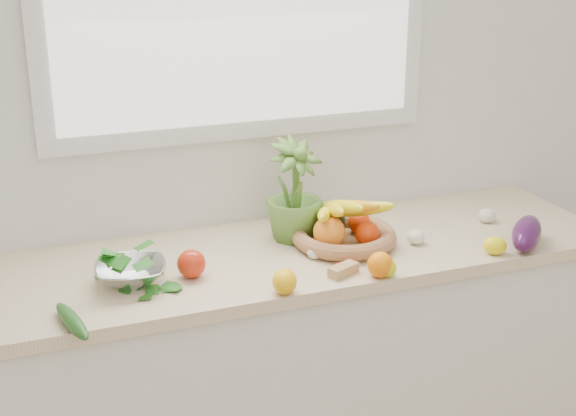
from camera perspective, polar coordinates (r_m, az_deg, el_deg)
name	(u,v)px	position (r m, az deg, el deg)	size (l,w,h in m)	color
back_wall	(239,92)	(2.65, -3.50, 8.21)	(4.50, 0.02, 2.70)	white
counter_cabinet	(272,383)	(2.73, -1.16, -12.31)	(2.20, 0.58, 0.86)	silver
countertop	(271,259)	(2.52, -1.23, -3.63)	(2.24, 0.62, 0.04)	beige
orange_loose	(380,265)	(2.35, 6.57, -4.03)	(0.08, 0.08, 0.08)	orange
lemon_a	(385,267)	(2.36, 6.95, -4.16)	(0.06, 0.07, 0.06)	#D2D60B
lemon_b	(285,281)	(2.24, -0.25, -5.24)	(0.07, 0.09, 0.07)	#FBB30D
lemon_c	(495,246)	(2.57, 14.50, -2.61)	(0.06, 0.07, 0.06)	yellow
apple	(191,264)	(2.35, -6.89, -3.96)	(0.08, 0.08, 0.08)	red
ginger	(343,270)	(2.36, 3.96, -4.42)	(0.10, 0.04, 0.03)	tan
garlic_a	(315,252)	(2.47, 1.90, -3.17)	(0.05, 0.05, 0.04)	white
garlic_b	(487,215)	(2.83, 13.95, -0.52)	(0.06, 0.06, 0.05)	white
garlic_c	(416,237)	(2.60, 9.09, -2.05)	(0.06, 0.06, 0.05)	white
eggplant	(527,233)	(2.65, 16.61, -1.74)	(0.09, 0.24, 0.09)	#37103D
cucumber	(72,321)	(2.13, -15.12, -7.76)	(0.04, 0.22, 0.04)	#174F17
radish	(339,267)	(2.38, 3.64, -4.22)	(0.03, 0.03, 0.03)	#B61617
potted_herb	(294,191)	(2.57, 0.44, 1.22)	(0.19, 0.19, 0.34)	#507C2D
fruit_basket	(343,230)	(2.56, 3.94, -1.57)	(0.39, 0.39, 0.18)	#AC714C
colander_with_spinach	(130,267)	(2.32, -11.15, -4.13)	(0.23, 0.23, 0.11)	silver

